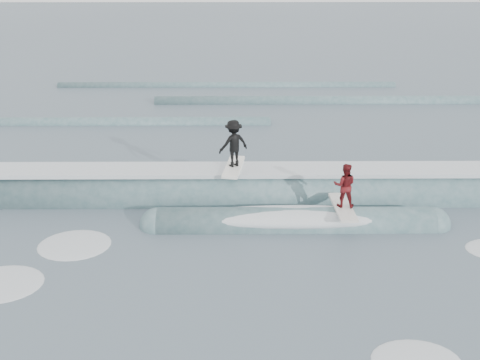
{
  "coord_description": "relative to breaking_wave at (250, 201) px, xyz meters",
  "views": [
    {
      "loc": [
        -0.11,
        -12.46,
        8.39
      ],
      "look_at": [
        0.0,
        4.2,
        1.1
      ],
      "focal_mm": 40.0,
      "sensor_mm": 36.0,
      "label": 1
    }
  ],
  "objects": [
    {
      "name": "surfer_red",
      "position": [
        2.95,
        -1.75,
        1.26
      ],
      "size": [
        0.78,
        2.02,
        1.56
      ],
      "color": "silver",
      "rests_on": "ground"
    },
    {
      "name": "ground",
      "position": [
        -0.37,
        -4.75,
        -0.05
      ],
      "size": [
        160.0,
        160.0,
        0.0
      ],
      "primitive_type": "plane",
      "color": "#41535F",
      "rests_on": "ground"
    },
    {
      "name": "whitewater",
      "position": [
        -1.1,
        -6.36,
        -0.05
      ],
      "size": [
        16.36,
        8.57,
        0.1
      ],
      "color": "white",
      "rests_on": "ground"
    },
    {
      "name": "surfer_black",
      "position": [
        -0.59,
        0.45,
        1.94
      ],
      "size": [
        1.26,
        2.06,
        1.79
      ],
      "color": "white",
      "rests_on": "ground"
    },
    {
      "name": "far_swells",
      "position": [
        -0.99,
        12.9,
        -0.05
      ],
      "size": [
        37.47,
        8.65,
        0.8
      ],
      "color": "#3B5E64",
      "rests_on": "ground"
    },
    {
      "name": "breaking_wave",
      "position": [
        0.0,
        0.0,
        0.0
      ],
      "size": [
        20.02,
        3.84,
        2.11
      ],
      "color": "#3B5E64",
      "rests_on": "ground"
    }
  ]
}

